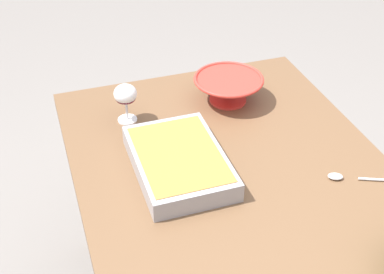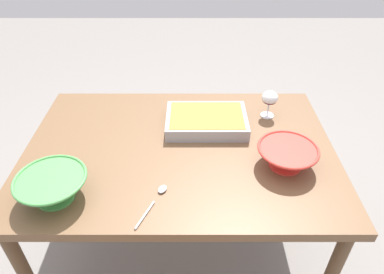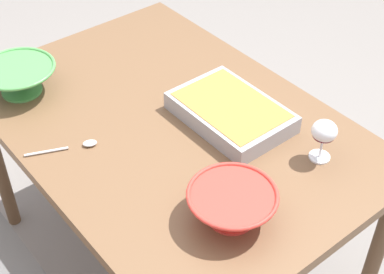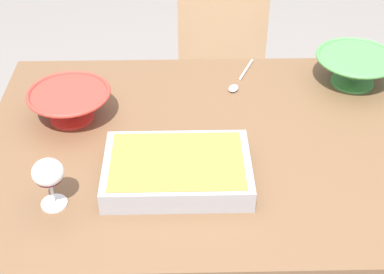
{
  "view_description": "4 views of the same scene",
  "coord_description": "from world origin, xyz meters",
  "px_view_note": "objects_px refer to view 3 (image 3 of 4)",
  "views": [
    {
      "loc": [
        -1.05,
        0.51,
        1.78
      ],
      "look_at": [
        0.15,
        0.11,
        0.84
      ],
      "focal_mm": 49.92,
      "sensor_mm": 36.0,
      "label": 1
    },
    {
      "loc": [
        0.05,
        -1.19,
        1.71
      ],
      "look_at": [
        0.05,
        0.03,
        0.78
      ],
      "focal_mm": 32.31,
      "sensor_mm": 36.0,
      "label": 2
    },
    {
      "loc": [
        1.17,
        -0.85,
        1.93
      ],
      "look_at": [
        0.16,
        -0.03,
        0.8
      ],
      "focal_mm": 53.36,
      "sensor_mm": 36.0,
      "label": 3
    },
    {
      "loc": [
        0.11,
        1.25,
        1.73
      ],
      "look_at": [
        0.08,
        0.04,
        0.8
      ],
      "focal_mm": 52.37,
      "sensor_mm": 36.0,
      "label": 4
    }
  ],
  "objects_px": {
    "wine_glass": "(324,133)",
    "mixing_bowl": "(232,204)",
    "small_bowl": "(19,78)",
    "casserole_dish": "(231,111)",
    "dining_table": "(170,137)",
    "serving_spoon": "(76,146)"
  },
  "relations": [
    {
      "from": "casserole_dish",
      "to": "mixing_bowl",
      "type": "distance_m",
      "value": 0.42
    },
    {
      "from": "casserole_dish",
      "to": "small_bowl",
      "type": "xyz_separation_m",
      "value": [
        -0.57,
        -0.46,
        0.02
      ]
    },
    {
      "from": "dining_table",
      "to": "casserole_dish",
      "type": "bearing_deg",
      "value": 52.15
    },
    {
      "from": "small_bowl",
      "to": "mixing_bowl",
      "type": "bearing_deg",
      "value": 11.29
    },
    {
      "from": "wine_glass",
      "to": "casserole_dish",
      "type": "distance_m",
      "value": 0.32
    },
    {
      "from": "wine_glass",
      "to": "casserole_dish",
      "type": "relative_size",
      "value": 0.36
    },
    {
      "from": "dining_table",
      "to": "serving_spoon",
      "type": "bearing_deg",
      "value": -103.87
    },
    {
      "from": "wine_glass",
      "to": "casserole_dish",
      "type": "bearing_deg",
      "value": -163.91
    },
    {
      "from": "mixing_bowl",
      "to": "small_bowl",
      "type": "relative_size",
      "value": 0.95
    },
    {
      "from": "wine_glass",
      "to": "mixing_bowl",
      "type": "relative_size",
      "value": 0.56
    },
    {
      "from": "wine_glass",
      "to": "mixing_bowl",
      "type": "xyz_separation_m",
      "value": [
        0.01,
        -0.37,
        -0.04
      ]
    },
    {
      "from": "wine_glass",
      "to": "small_bowl",
      "type": "distance_m",
      "value": 1.04
    },
    {
      "from": "small_bowl",
      "to": "wine_glass",
      "type": "bearing_deg",
      "value": 31.83
    },
    {
      "from": "small_bowl",
      "to": "serving_spoon",
      "type": "bearing_deg",
      "value": -0.5
    },
    {
      "from": "dining_table",
      "to": "small_bowl",
      "type": "distance_m",
      "value": 0.56
    },
    {
      "from": "casserole_dish",
      "to": "small_bowl",
      "type": "relative_size",
      "value": 1.46
    },
    {
      "from": "casserole_dish",
      "to": "serving_spoon",
      "type": "xyz_separation_m",
      "value": [
        -0.2,
        -0.46,
        -0.03
      ]
    },
    {
      "from": "casserole_dish",
      "to": "serving_spoon",
      "type": "height_order",
      "value": "casserole_dish"
    },
    {
      "from": "wine_glass",
      "to": "small_bowl",
      "type": "relative_size",
      "value": 0.53
    },
    {
      "from": "dining_table",
      "to": "wine_glass",
      "type": "relative_size",
      "value": 9.83
    },
    {
      "from": "wine_glass",
      "to": "mixing_bowl",
      "type": "bearing_deg",
      "value": -88.5
    },
    {
      "from": "small_bowl",
      "to": "casserole_dish",
      "type": "bearing_deg",
      "value": 38.58
    }
  ]
}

